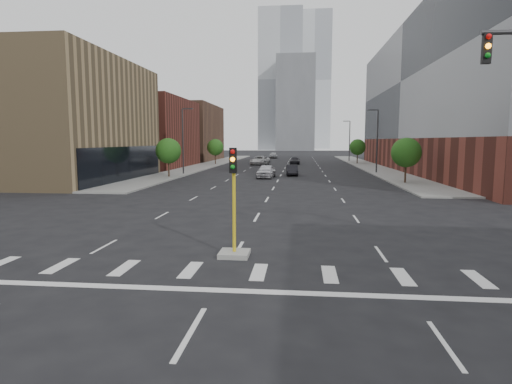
% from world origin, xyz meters
% --- Properties ---
extents(ground, '(400.00, 400.00, 0.00)m').
position_xyz_m(ground, '(0.00, 0.00, 0.00)').
color(ground, black).
rests_on(ground, ground).
extents(sidewalk_left_far, '(5.00, 92.00, 0.15)m').
position_xyz_m(sidewalk_left_far, '(-15.00, 74.00, 0.07)').
color(sidewalk_left_far, gray).
rests_on(sidewalk_left_far, ground).
extents(sidewalk_right_far, '(5.00, 92.00, 0.15)m').
position_xyz_m(sidewalk_right_far, '(15.00, 74.00, 0.07)').
color(sidewalk_right_far, gray).
rests_on(sidewalk_right_far, ground).
extents(building_left_mid, '(20.00, 24.00, 14.00)m').
position_xyz_m(building_left_mid, '(-27.50, 40.00, 7.00)').
color(building_left_mid, '#937953').
rests_on(building_left_mid, ground).
extents(building_left_far_a, '(20.00, 22.00, 12.00)m').
position_xyz_m(building_left_far_a, '(-27.50, 66.00, 6.00)').
color(building_left_far_a, brown).
rests_on(building_left_far_a, ground).
extents(building_left_far_b, '(20.00, 24.00, 13.00)m').
position_xyz_m(building_left_far_b, '(-27.50, 92.00, 6.50)').
color(building_left_far_b, brown).
rests_on(building_left_far_b, ground).
extents(building_right_main, '(24.00, 70.00, 22.00)m').
position_xyz_m(building_right_main, '(29.50, 60.00, 11.00)').
color(building_right_main, brown).
rests_on(building_right_main, ground).
extents(tower_left, '(22.00, 22.00, 70.00)m').
position_xyz_m(tower_left, '(-8.00, 220.00, 35.00)').
color(tower_left, '#B2B7BC').
rests_on(tower_left, ground).
extents(tower_right, '(20.00, 20.00, 80.00)m').
position_xyz_m(tower_right, '(10.00, 260.00, 40.00)').
color(tower_right, '#B2B7BC').
rests_on(tower_right, ground).
extents(tower_mid, '(18.00, 18.00, 44.00)m').
position_xyz_m(tower_mid, '(0.00, 200.00, 22.00)').
color(tower_mid, slate).
rests_on(tower_mid, ground).
extents(median_traffic_signal, '(1.20, 1.20, 4.40)m').
position_xyz_m(median_traffic_signal, '(0.00, 8.97, 0.97)').
color(median_traffic_signal, '#999993').
rests_on(median_traffic_signal, ground).
extents(streetlight_right_a, '(1.60, 0.22, 9.07)m').
position_xyz_m(streetlight_right_a, '(13.41, 55.00, 5.01)').
color(streetlight_right_a, '#2D2D30').
rests_on(streetlight_right_a, ground).
extents(streetlight_right_b, '(1.60, 0.22, 9.07)m').
position_xyz_m(streetlight_right_b, '(13.41, 90.00, 5.01)').
color(streetlight_right_b, '#2D2D30').
rests_on(streetlight_right_b, ground).
extents(streetlight_left, '(1.60, 0.22, 9.07)m').
position_xyz_m(streetlight_left, '(-13.41, 50.00, 5.01)').
color(streetlight_left, '#2D2D30').
rests_on(streetlight_left, ground).
extents(tree_left_near, '(3.20, 3.20, 4.85)m').
position_xyz_m(tree_left_near, '(-14.00, 45.00, 3.39)').
color(tree_left_near, '#382619').
rests_on(tree_left_near, ground).
extents(tree_left_far, '(3.20, 3.20, 4.85)m').
position_xyz_m(tree_left_far, '(-14.00, 75.00, 3.39)').
color(tree_left_far, '#382619').
rests_on(tree_left_far, ground).
extents(tree_right_near, '(3.20, 3.20, 4.85)m').
position_xyz_m(tree_right_near, '(14.00, 40.00, 3.39)').
color(tree_right_near, '#382619').
rests_on(tree_right_near, ground).
extents(tree_right_far, '(3.20, 3.20, 4.85)m').
position_xyz_m(tree_right_far, '(14.00, 80.00, 3.39)').
color(tree_right_far, '#382619').
rests_on(tree_right_far, ground).
extents(car_near_left, '(2.40, 5.15, 1.71)m').
position_xyz_m(car_near_left, '(-1.66, 45.93, 0.85)').
color(car_near_left, silver).
rests_on(car_near_left, ground).
extents(car_mid_right, '(1.77, 4.39, 1.42)m').
position_xyz_m(car_mid_right, '(1.50, 50.04, 0.71)').
color(car_mid_right, black).
rests_on(car_mid_right, ground).
extents(car_far_left, '(3.83, 6.56, 1.71)m').
position_xyz_m(car_far_left, '(-5.22, 75.20, 0.86)').
color(car_far_left, silver).
rests_on(car_far_left, ground).
extents(car_deep_right, '(2.04, 4.92, 1.42)m').
position_xyz_m(car_deep_right, '(1.50, 78.13, 0.71)').
color(car_deep_right, black).
rests_on(car_deep_right, ground).
extents(car_distant, '(2.02, 4.97, 1.69)m').
position_xyz_m(car_distant, '(-4.58, 106.75, 0.84)').
color(car_distant, '#AFB0B4').
rests_on(car_distant, ground).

